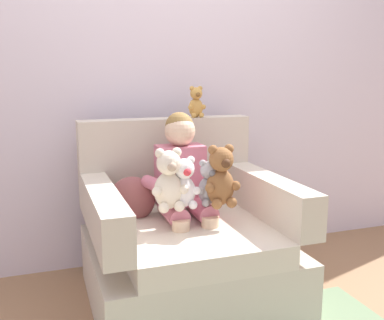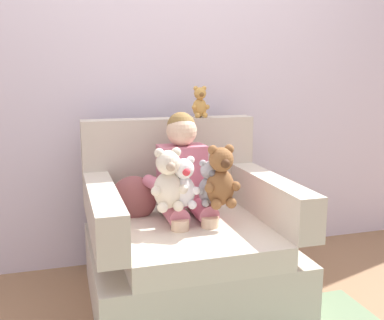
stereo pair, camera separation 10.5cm
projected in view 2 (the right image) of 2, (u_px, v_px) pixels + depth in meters
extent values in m
plane|color=#936D4C|center=(189.00, 299.00, 2.51)|extent=(8.00, 8.00, 0.00)
cube|color=silver|center=(159.00, 64.00, 2.90)|extent=(6.00, 0.10, 2.60)
cube|color=beige|center=(189.00, 271.00, 2.47)|extent=(1.05, 0.99, 0.33)
cube|color=beige|center=(192.00, 237.00, 2.36)|extent=(0.77, 0.85, 0.12)
cube|color=beige|center=(169.00, 160.00, 2.77)|extent=(1.05, 0.14, 0.52)
cube|color=beige|center=(103.00, 213.00, 2.20)|extent=(0.14, 0.85, 0.23)
cube|color=beige|center=(272.00, 198.00, 2.46)|extent=(0.14, 0.85, 0.23)
cube|color=#C66B7F|center=(182.00, 175.00, 2.52)|extent=(0.26, 0.16, 0.34)
sphere|color=beige|center=(182.00, 131.00, 2.47)|extent=(0.17, 0.17, 0.17)
sphere|color=olive|center=(181.00, 126.00, 2.48)|extent=(0.16, 0.16, 0.16)
cylinder|color=#C66B7F|center=(174.00, 212.00, 2.41)|extent=(0.11, 0.26, 0.11)
cylinder|color=beige|center=(180.00, 247.00, 2.32)|extent=(0.09, 0.09, 0.30)
cylinder|color=#C66B7F|center=(202.00, 210.00, 2.45)|extent=(0.11, 0.26, 0.11)
cylinder|color=beige|center=(210.00, 244.00, 2.36)|extent=(0.09, 0.09, 0.30)
cylinder|color=#C66B7F|center=(159.00, 186.00, 2.37)|extent=(0.13, 0.27, 0.07)
cylinder|color=#C66B7F|center=(216.00, 182.00, 2.46)|extent=(0.13, 0.27, 0.07)
ellipsoid|color=silver|center=(168.00, 190.00, 2.27)|extent=(0.15, 0.12, 0.19)
sphere|color=silver|center=(168.00, 163.00, 2.23)|extent=(0.12, 0.12, 0.12)
sphere|color=tan|center=(171.00, 167.00, 2.18)|extent=(0.05, 0.05, 0.05)
sphere|color=silver|center=(159.00, 153.00, 2.22)|extent=(0.05, 0.05, 0.05)
sphere|color=silver|center=(156.00, 191.00, 2.22)|extent=(0.05, 0.05, 0.05)
sphere|color=silver|center=(163.00, 207.00, 2.22)|extent=(0.05, 0.05, 0.05)
sphere|color=silver|center=(176.00, 152.00, 2.24)|extent=(0.05, 0.05, 0.05)
sphere|color=silver|center=(183.00, 189.00, 2.25)|extent=(0.05, 0.05, 0.05)
sphere|color=silver|center=(178.00, 206.00, 2.24)|extent=(0.05, 0.05, 0.05)
ellipsoid|color=#9E9EA3|center=(209.00, 190.00, 2.35)|extent=(0.11, 0.09, 0.15)
sphere|color=#9E9EA3|center=(209.00, 170.00, 2.32)|extent=(0.09, 0.09, 0.09)
sphere|color=slate|center=(212.00, 173.00, 2.29)|extent=(0.04, 0.04, 0.04)
sphere|color=#9E9EA3|center=(203.00, 163.00, 2.31)|extent=(0.04, 0.04, 0.04)
sphere|color=#9E9EA3|center=(201.00, 191.00, 2.31)|extent=(0.04, 0.04, 0.04)
sphere|color=#9E9EA3|center=(205.00, 203.00, 2.32)|extent=(0.04, 0.04, 0.04)
sphere|color=#9E9EA3|center=(215.00, 163.00, 2.33)|extent=(0.04, 0.04, 0.04)
sphere|color=#9E9EA3|center=(220.00, 190.00, 2.34)|extent=(0.04, 0.04, 0.04)
sphere|color=#9E9EA3|center=(217.00, 202.00, 2.33)|extent=(0.04, 0.04, 0.04)
ellipsoid|color=brown|center=(220.00, 187.00, 2.32)|extent=(0.15, 0.13, 0.20)
sphere|color=brown|center=(221.00, 160.00, 2.28)|extent=(0.13, 0.13, 0.13)
sphere|color=#4C2D19|center=(225.00, 164.00, 2.23)|extent=(0.05, 0.05, 0.05)
sphere|color=brown|center=(213.00, 150.00, 2.27)|extent=(0.05, 0.05, 0.05)
sphere|color=brown|center=(209.00, 188.00, 2.27)|extent=(0.05, 0.05, 0.05)
sphere|color=brown|center=(216.00, 204.00, 2.27)|extent=(0.06, 0.06, 0.06)
sphere|color=brown|center=(229.00, 149.00, 2.29)|extent=(0.05, 0.05, 0.05)
sphere|color=brown|center=(236.00, 186.00, 2.30)|extent=(0.05, 0.05, 0.05)
sphere|color=brown|center=(231.00, 203.00, 2.29)|extent=(0.06, 0.06, 0.06)
ellipsoid|color=white|center=(183.00, 192.00, 2.30)|extent=(0.12, 0.10, 0.16)
sphere|color=white|center=(184.00, 169.00, 2.27)|extent=(0.10, 0.10, 0.10)
sphere|color=#DB333D|center=(186.00, 172.00, 2.23)|extent=(0.04, 0.04, 0.04)
sphere|color=white|center=(177.00, 161.00, 2.26)|extent=(0.04, 0.04, 0.04)
sphere|color=white|center=(174.00, 192.00, 2.26)|extent=(0.04, 0.04, 0.04)
sphere|color=white|center=(179.00, 206.00, 2.26)|extent=(0.05, 0.05, 0.05)
sphere|color=white|center=(190.00, 160.00, 2.28)|extent=(0.04, 0.04, 0.04)
sphere|color=white|center=(196.00, 191.00, 2.29)|extent=(0.04, 0.04, 0.04)
sphere|color=white|center=(192.00, 205.00, 2.28)|extent=(0.05, 0.05, 0.05)
ellipsoid|color=gold|center=(200.00, 108.00, 2.76)|extent=(0.09, 0.08, 0.12)
sphere|color=gold|center=(200.00, 93.00, 2.74)|extent=(0.08, 0.08, 0.08)
sphere|color=brown|center=(202.00, 95.00, 2.71)|extent=(0.03, 0.03, 0.03)
sphere|color=gold|center=(196.00, 88.00, 2.73)|extent=(0.03, 0.03, 0.03)
sphere|color=gold|center=(194.00, 107.00, 2.73)|extent=(0.03, 0.03, 0.03)
sphere|color=gold|center=(197.00, 115.00, 2.73)|extent=(0.03, 0.03, 0.03)
sphere|color=gold|center=(204.00, 88.00, 2.74)|extent=(0.03, 0.03, 0.03)
sphere|color=gold|center=(207.00, 107.00, 2.75)|extent=(0.03, 0.03, 0.03)
sphere|color=gold|center=(205.00, 115.00, 2.74)|extent=(0.03, 0.03, 0.03)
ellipsoid|color=#8C4C4C|center=(134.00, 199.00, 2.50)|extent=(0.27, 0.15, 0.26)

